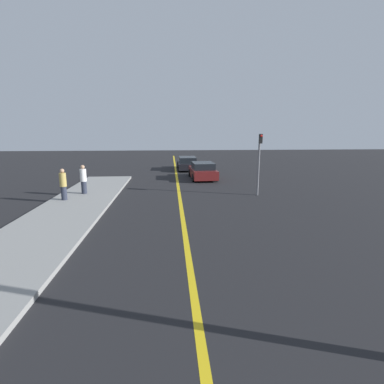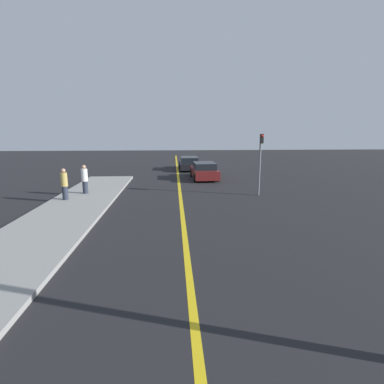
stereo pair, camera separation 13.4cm
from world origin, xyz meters
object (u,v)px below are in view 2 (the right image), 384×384
Objects in this scene: pedestrian_by_sign at (85,179)px; traffic_light at (260,158)px; pedestrian_far_standing at (64,184)px; car_ahead_center at (189,163)px; car_near_right_lane at (204,171)px.

traffic_light reaches higher than pedestrian_by_sign.
pedestrian_far_standing is 11.26m from traffic_light.
pedestrian_far_standing is (-7.53, -13.12, 0.40)m from car_ahead_center.
pedestrian_by_sign is (-6.90, -11.52, 0.40)m from car_ahead_center.
car_ahead_center is at bearing 60.13° from pedestrian_far_standing.
car_near_right_lane is 2.47× the size of pedestrian_far_standing.
car_near_right_lane is 1.15× the size of traffic_light.
traffic_light is at bearing -69.61° from car_near_right_lane.
pedestrian_by_sign is at bearing 68.14° from pedestrian_far_standing.
car_ahead_center is 13.44m from pedestrian_by_sign.
traffic_light is at bearing -73.42° from car_ahead_center.
car_near_right_lane is 2.46× the size of pedestrian_by_sign.
car_near_right_lane is at bearing 41.28° from pedestrian_far_standing.
car_near_right_lane is 5.77m from car_ahead_center.
car_ahead_center is 15.13m from pedestrian_far_standing.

